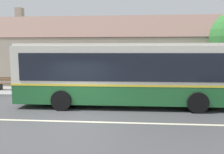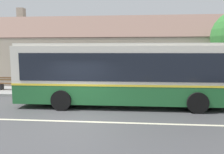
{
  "view_description": "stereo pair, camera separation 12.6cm",
  "coord_description": "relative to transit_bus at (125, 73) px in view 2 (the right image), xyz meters",
  "views": [
    {
      "loc": [
        2.33,
        -8.56,
        2.91
      ],
      "look_at": [
        1.43,
        3.03,
        1.5
      ],
      "focal_mm": 35.0,
      "sensor_mm": 36.0,
      "label": 1
    },
    {
      "loc": [
        2.45,
        -8.55,
        2.91
      ],
      "look_at": [
        1.43,
        3.03,
        1.5
      ],
      "focal_mm": 35.0,
      "sensor_mm": 36.0,
      "label": 2
    }
  ],
  "objects": [
    {
      "name": "bench_down_street",
      "position": [
        -4.64,
        2.48,
        -1.17
      ],
      "size": [
        1.89,
        0.51,
        0.94
      ],
      "color": "brown",
      "rests_on": "sidewalk_far"
    },
    {
      "name": "lane_divider_stripe",
      "position": [
        -2.12,
        -2.9,
        -1.75
      ],
      "size": [
        60.0,
        0.16,
        0.01
      ],
      "primitive_type": "cube",
      "color": "beige",
      "rests_on": "ground"
    },
    {
      "name": "community_building",
      "position": [
        -3.84,
        10.11,
        0.33
      ],
      "size": [
        27.34,
        9.53,
        7.31
      ],
      "color": "tan",
      "rests_on": "ground"
    },
    {
      "name": "bench_by_building",
      "position": [
        -8.19,
        3.06,
        -1.19
      ],
      "size": [
        1.59,
        0.51,
        0.94
      ],
      "color": "brown",
      "rests_on": "sidewalk_far"
    },
    {
      "name": "sidewalk_far",
      "position": [
        -2.12,
        3.1,
        -1.68
      ],
      "size": [
        60.0,
        3.0,
        0.15
      ],
      "primitive_type": "cube",
      "color": "gray",
      "rests_on": "ground"
    },
    {
      "name": "transit_bus",
      "position": [
        0.0,
        0.0,
        0.0
      ],
      "size": [
        11.17,
        2.85,
        3.26
      ],
      "color": "#236633",
      "rests_on": "ground"
    },
    {
      "name": "ground_plane",
      "position": [
        -2.12,
        -2.9,
        -1.75
      ],
      "size": [
        300.0,
        300.0,
        0.0
      ],
      "primitive_type": "plane",
      "color": "#424244"
    }
  ]
}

